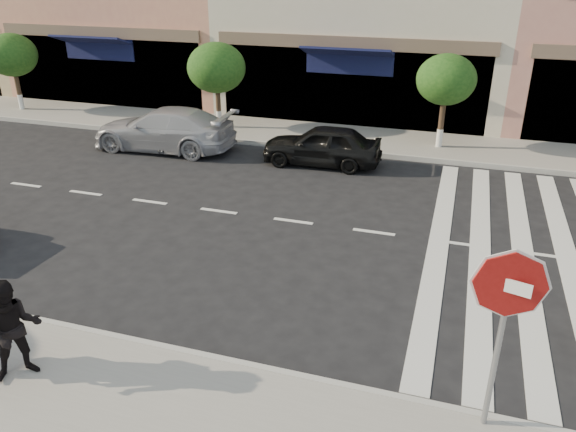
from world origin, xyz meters
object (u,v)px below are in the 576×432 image
at_px(car_far_left, 164,129).
at_px(car_far_mid, 322,145).
at_px(walker, 14,330).
at_px(stop_sign, 506,303).

xyz_separation_m(car_far_left, car_far_mid, (5.42, 0.12, -0.08)).
height_order(walker, car_far_mid, walker).
bearing_deg(car_far_mid, walker, -11.37).
bearing_deg(car_far_left, walker, 16.75).
bearing_deg(car_far_left, stop_sign, 44.61).
relative_size(stop_sign, car_far_mid, 0.73).
bearing_deg(stop_sign, car_far_left, 152.00).
distance_m(walker, car_far_left, 11.50).
bearing_deg(stop_sign, walker, -155.07).
distance_m(car_far_left, car_far_mid, 5.43).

